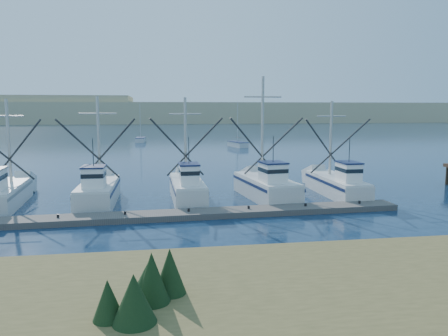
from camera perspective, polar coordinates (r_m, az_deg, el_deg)
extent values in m
plane|color=#0C2037|center=(23.61, 11.51, -9.56)|extent=(500.00, 500.00, 0.00)
cube|color=#55504C|center=(28.42, -4.64, -6.06)|extent=(28.79, 3.17, 0.38)
cube|color=tan|center=(231.24, -6.96, 7.20)|extent=(360.00, 60.00, 10.00)
cube|color=silver|center=(35.10, -26.59, -3.33)|extent=(2.68, 8.20, 1.43)
cylinder|color=#B7B2A8|center=(35.93, -26.30, 3.11)|extent=(0.22, 0.22, 6.25)
cube|color=silver|center=(33.48, -16.07, -3.28)|extent=(2.53, 7.68, 1.47)
cube|color=white|center=(31.31, -16.61, -1.29)|extent=(1.45, 1.88, 1.50)
cylinder|color=#B7B2A8|center=(34.27, -16.05, 3.62)|extent=(0.22, 0.22, 6.42)
cube|color=silver|center=(33.41, -4.82, -2.99)|extent=(2.38, 7.96, 1.50)
cube|color=white|center=(31.16, -4.59, -0.97)|extent=(1.33, 1.96, 1.50)
cylinder|color=#B7B2A8|center=(34.26, -5.06, 3.88)|extent=(0.22, 0.22, 6.33)
cube|color=silver|center=(34.33, 5.49, -2.71)|extent=(3.77, 8.10, 1.50)
cube|color=white|center=(32.18, 6.40, -0.71)|extent=(1.83, 2.10, 1.50)
cylinder|color=#B7B2A8|center=(35.08, 5.05, 5.33)|extent=(0.22, 0.22, 7.99)
cube|color=silver|center=(36.55, 14.45, -2.38)|extent=(2.26, 8.44, 1.38)
cube|color=white|center=(34.38, 15.95, -0.63)|extent=(1.31, 2.06, 1.50)
cylinder|color=#B7B2A8|center=(37.42, 13.78, 3.74)|extent=(0.22, 0.22, 6.22)
cube|color=silver|center=(80.07, 1.81, 3.08)|extent=(3.07, 5.53, 0.90)
cylinder|color=#B7B2A8|center=(80.13, 1.78, 5.98)|extent=(0.12, 0.12, 7.20)
cube|color=silver|center=(93.58, -10.84, 3.62)|extent=(2.04, 5.35, 0.90)
cylinder|color=#B7B2A8|center=(93.69, -10.90, 6.10)|extent=(0.12, 0.12, 7.20)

